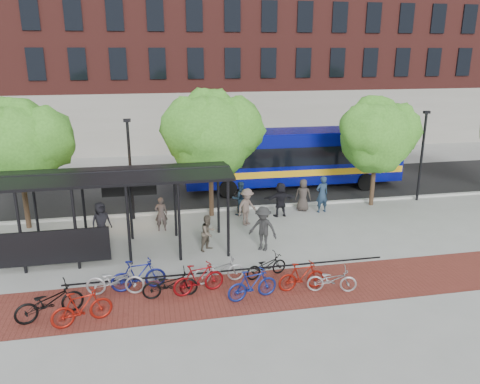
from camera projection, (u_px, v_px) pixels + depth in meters
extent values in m
plane|color=#9E9E99|center=(285.00, 234.00, 21.97)|extent=(160.00, 160.00, 0.00)
cube|color=black|center=(249.00, 187.00, 29.47)|extent=(160.00, 8.00, 0.01)
cube|color=#B7B7B2|center=(264.00, 207.00, 25.70)|extent=(160.00, 0.25, 0.12)
cube|color=maroon|center=(271.00, 290.00, 16.90)|extent=(24.00, 3.00, 0.01)
cube|color=black|center=(231.00, 281.00, 17.50)|extent=(12.00, 0.05, 0.95)
cube|color=maroon|center=(311.00, 32.00, 45.33)|extent=(55.00, 14.00, 20.00)
cylinder|color=black|center=(20.00, 233.00, 17.70)|extent=(0.12, 0.12, 3.30)
cylinder|color=black|center=(36.00, 210.00, 20.24)|extent=(0.12, 0.12, 3.30)
cylinder|color=black|center=(76.00, 230.00, 18.08)|extent=(0.12, 0.12, 3.30)
cylinder|color=black|center=(84.00, 208.00, 20.61)|extent=(0.12, 0.12, 3.30)
cylinder|color=black|center=(128.00, 226.00, 18.45)|extent=(0.12, 0.12, 3.30)
cylinder|color=black|center=(130.00, 205.00, 20.98)|extent=(0.12, 0.12, 3.30)
cylinder|color=black|center=(179.00, 222.00, 18.82)|extent=(0.12, 0.12, 3.30)
cylinder|color=black|center=(175.00, 202.00, 21.35)|extent=(0.12, 0.12, 3.30)
cylinder|color=black|center=(228.00, 219.00, 19.19)|extent=(0.12, 0.12, 3.30)
cylinder|color=black|center=(218.00, 199.00, 21.73)|extent=(0.12, 0.12, 3.30)
cube|color=black|center=(50.00, 248.00, 18.03)|extent=(4.50, 0.08, 1.40)
cube|color=black|center=(100.00, 179.00, 18.35)|extent=(10.60, 1.65, 0.29)
cube|color=black|center=(103.00, 170.00, 19.66)|extent=(10.60, 1.65, 0.29)
cube|color=black|center=(105.00, 175.00, 20.44)|extent=(9.00, 0.10, 0.40)
cube|color=black|center=(129.00, 188.00, 20.86)|extent=(2.40, 0.12, 0.70)
cube|color=#FF7200|center=(129.00, 188.00, 20.93)|extent=(2.20, 0.02, 0.55)
cylinder|color=#382619|center=(26.00, 204.00, 22.49)|extent=(0.24, 0.24, 2.38)
sphere|color=#3B7D21|center=(18.00, 147.00, 21.68)|extent=(4.00, 4.00, 4.00)
sphere|color=#3B7D21|center=(41.00, 139.00, 21.96)|extent=(3.20, 3.20, 3.20)
sphere|color=#3B7D21|center=(20.00, 129.00, 21.84)|extent=(2.80, 2.80, 2.80)
cylinder|color=#382619|center=(211.00, 192.00, 24.14)|extent=(0.24, 0.24, 2.52)
sphere|color=#3B7D21|center=(210.00, 136.00, 23.29)|extent=(4.20, 4.20, 4.20)
sphere|color=#3B7D21|center=(230.00, 129.00, 23.58)|extent=(3.36, 3.36, 3.36)
sphere|color=#3B7D21|center=(194.00, 130.00, 22.73)|extent=(3.15, 3.15, 3.15)
sphere|color=#3B7D21|center=(211.00, 119.00, 23.45)|extent=(2.94, 2.94, 2.94)
cylinder|color=#382619|center=(373.00, 185.00, 25.85)|extent=(0.24, 0.24, 2.27)
sphere|color=#3B7D21|center=(377.00, 138.00, 25.08)|extent=(3.80, 3.80, 3.80)
sphere|color=#3B7D21|center=(392.00, 131.00, 25.36)|extent=(3.04, 3.04, 3.04)
sphere|color=#3B7D21|center=(367.00, 132.00, 24.54)|extent=(2.85, 2.85, 2.85)
sphere|color=#3B7D21|center=(376.00, 122.00, 25.24)|extent=(2.66, 2.66, 2.66)
cylinder|color=black|center=(131.00, 171.00, 23.32)|extent=(0.14, 0.14, 5.00)
cube|color=black|center=(127.00, 120.00, 22.58)|extent=(0.35, 0.20, 0.15)
cylinder|color=black|center=(421.00, 158.00, 26.29)|extent=(0.14, 0.14, 5.00)
cube|color=black|center=(427.00, 112.00, 25.55)|extent=(0.35, 0.20, 0.15)
cube|color=#060C78|center=(293.00, 156.00, 28.93)|extent=(13.43, 3.12, 3.07)
cube|color=black|center=(293.00, 152.00, 28.86)|extent=(13.17, 3.16, 1.12)
cube|color=yellow|center=(292.00, 168.00, 29.15)|extent=(13.30, 3.17, 0.39)
cube|color=#060C78|center=(293.00, 132.00, 28.50)|extent=(13.16, 2.83, 0.20)
cylinder|color=black|center=(228.00, 189.00, 27.27)|extent=(1.08, 0.33, 1.07)
cylinder|color=black|center=(221.00, 176.00, 30.00)|extent=(1.08, 0.33, 1.07)
cylinder|color=black|center=(366.00, 182.00, 28.73)|extent=(1.08, 0.33, 1.07)
cylinder|color=black|center=(347.00, 171.00, 31.46)|extent=(1.08, 0.33, 1.07)
imported|color=black|center=(49.00, 302.00, 14.99)|extent=(2.27, 1.51, 1.13)
imported|color=maroon|center=(82.00, 307.00, 14.65)|extent=(1.98, 1.11, 1.15)
imported|color=#A3A3A5|center=(115.00, 280.00, 16.44)|extent=(2.11, 0.94, 1.07)
imported|color=navy|center=(138.00, 275.00, 16.73)|extent=(2.01, 0.76, 1.18)
imported|color=black|center=(170.00, 284.00, 16.25)|extent=(1.94, 0.72, 1.01)
imported|color=maroon|center=(199.00, 279.00, 16.50)|extent=(1.97, 0.96, 1.14)
imported|color=#A4A4A7|center=(219.00, 270.00, 17.29)|extent=(2.01, 0.86, 1.03)
imported|color=navy|center=(252.00, 284.00, 16.12)|extent=(1.91, 0.88, 1.11)
imported|color=black|center=(266.00, 266.00, 17.76)|extent=(1.82, 1.08, 0.90)
imported|color=maroon|center=(302.00, 276.00, 16.76)|extent=(1.81, 0.63, 1.07)
imported|color=#A0A0A2|center=(332.00, 280.00, 16.65)|extent=(1.87, 1.01, 0.93)
imported|color=black|center=(101.00, 222.00, 20.95)|extent=(1.07, 0.94, 1.84)
imported|color=#453A37|center=(161.00, 214.00, 22.23)|extent=(0.62, 0.41, 1.67)
imported|color=#21374E|center=(240.00, 198.00, 24.36)|extent=(0.95, 0.78, 1.80)
imported|color=brown|center=(247.00, 207.00, 22.95)|extent=(1.38, 1.25, 1.86)
imported|color=#262626|center=(240.00, 198.00, 24.78)|extent=(0.91, 0.39, 1.54)
imported|color=black|center=(280.00, 199.00, 24.15)|extent=(1.72, 0.65, 1.81)
imported|color=#39322D|center=(303.00, 195.00, 25.02)|extent=(1.00, 0.85, 1.74)
imported|color=#1F3148|center=(322.00, 194.00, 24.74)|extent=(0.79, 0.59, 1.98)
imported|color=brown|center=(208.00, 233.00, 20.05)|extent=(0.97, 0.95, 1.58)
imported|color=#272727|center=(263.00, 229.00, 20.01)|extent=(1.45, 1.34, 1.96)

